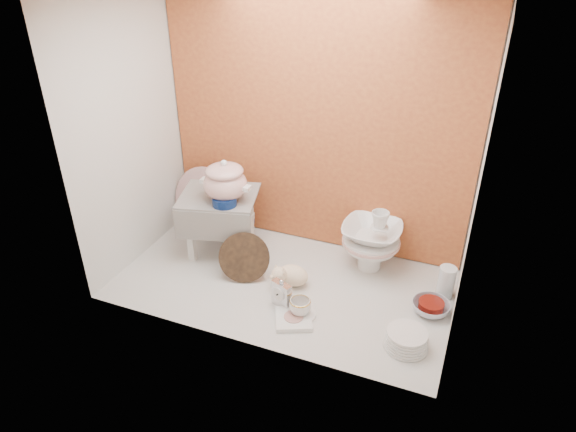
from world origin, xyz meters
name	(u,v)px	position (x,y,z in m)	size (l,w,h in m)	color
ground	(283,283)	(0.00, 0.00, 0.00)	(1.80, 1.80, 0.00)	silver
niche_shell	(296,111)	(0.00, 0.18, 0.93)	(1.86, 1.03, 1.53)	#C66831
step_stool	(221,223)	(-0.47, 0.17, 0.19)	(0.43, 0.37, 0.38)	silver
soup_tureen	(225,180)	(-0.40, 0.13, 0.50)	(0.29, 0.29, 0.25)	white
cobalt_bowl	(224,201)	(-0.38, 0.08, 0.40)	(0.14, 0.14, 0.05)	#0A1E51
floral_platter	(204,202)	(-0.67, 0.33, 0.21)	(0.44, 0.14, 0.43)	white
blue_white_vase	(236,217)	(-0.47, 0.37, 0.12)	(0.23, 0.23, 0.24)	silver
lacquer_tray	(244,258)	(-0.22, -0.03, 0.13)	(0.28, 0.12, 0.27)	black
mantel_clock	(282,293)	(0.07, -0.19, 0.08)	(0.11, 0.04, 0.17)	silver
plush_pig	(293,275)	(0.06, 0.00, 0.06)	(0.22, 0.15, 0.13)	beige
teacup_saucer	(300,314)	(0.18, -0.22, 0.01)	(0.16, 0.16, 0.01)	white
gold_rim_teacup	(300,307)	(0.18, -0.22, 0.06)	(0.11, 0.11, 0.09)	white
lattice_dish	(294,319)	(0.17, -0.27, 0.01)	(0.18, 0.18, 0.02)	white
dinner_plate_stack	(406,339)	(0.72, -0.24, 0.04)	(0.21, 0.21, 0.09)	white
crystal_bowl	(431,307)	(0.79, 0.05, 0.03)	(0.19, 0.19, 0.06)	silver
clear_glass_vase	(446,282)	(0.84, 0.22, 0.09)	(0.09, 0.09, 0.18)	silver
porcelain_tower	(371,239)	(0.40, 0.32, 0.19)	(0.33, 0.33, 0.38)	white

